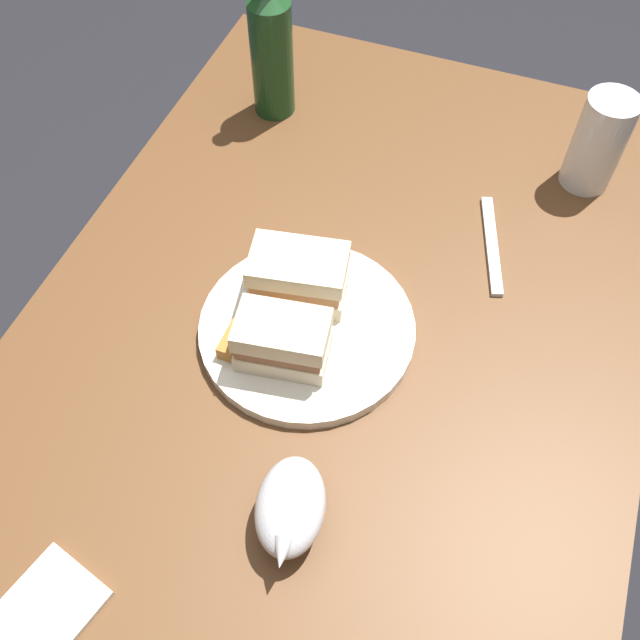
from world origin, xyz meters
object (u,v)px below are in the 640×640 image
(sandwich_half_right, at_px, (283,340))
(napkin, at_px, (45,612))
(gravy_boat, at_px, (290,508))
(fork, at_px, (492,245))
(sandwich_half_left, at_px, (299,275))
(plate, at_px, (307,329))
(cider_bottle, at_px, (271,47))
(pint_glass, at_px, (596,148))

(sandwich_half_right, height_order, napkin, sandwich_half_right)
(sandwich_half_right, xyz_separation_m, gravy_boat, (-0.19, -0.08, -0.01))
(sandwich_half_right, distance_m, napkin, 0.39)
(fork, bearing_deg, sandwich_half_left, 111.95)
(plate, relative_size, cider_bottle, 0.98)
(pint_glass, bearing_deg, sandwich_half_left, 138.38)
(plate, relative_size, gravy_boat, 2.11)
(plate, xyz_separation_m, sandwich_half_left, (0.05, 0.03, 0.04))
(sandwich_half_left, xyz_separation_m, sandwich_half_right, (-0.10, -0.02, 0.00))
(gravy_boat, bearing_deg, pint_glass, -18.70)
(sandwich_half_right, height_order, fork, sandwich_half_right)
(fork, bearing_deg, gravy_boat, 148.11)
(plate, distance_m, sandwich_half_right, 0.07)
(plate, height_order, pint_glass, pint_glass)
(sandwich_half_right, relative_size, pint_glass, 0.81)
(cider_bottle, xyz_separation_m, napkin, (-0.82, -0.08, -0.11))
(plate, height_order, sandwich_half_right, sandwich_half_right)
(pint_glass, distance_m, gravy_boat, 0.69)
(gravy_boat, relative_size, cider_bottle, 0.46)
(napkin, bearing_deg, plate, -17.00)
(plate, xyz_separation_m, cider_bottle, (0.40, 0.21, 0.11))
(sandwich_half_right, xyz_separation_m, napkin, (-0.37, 0.12, -0.05))
(napkin, bearing_deg, gravy_boat, -48.44)
(napkin, bearing_deg, pint_glass, -26.99)
(napkin, bearing_deg, fork, -26.28)
(plate, distance_m, fork, 0.30)
(cider_bottle, relative_size, fork, 1.60)
(plate, bearing_deg, napkin, 163.00)
(sandwich_half_left, bearing_deg, plate, -147.87)
(sandwich_half_right, distance_m, cider_bottle, 0.50)
(sandwich_half_right, bearing_deg, cider_bottle, 23.96)
(pint_glass, xyz_separation_m, fork, (-0.18, 0.10, -0.06))
(plate, height_order, napkin, plate)
(sandwich_half_right, relative_size, napkin, 1.11)
(pint_glass, height_order, cider_bottle, cider_bottle)
(sandwich_half_left, relative_size, fork, 0.76)
(plate, bearing_deg, pint_glass, -35.67)
(gravy_boat, bearing_deg, fork, -14.13)
(sandwich_half_left, bearing_deg, cider_bottle, 27.34)
(pint_glass, height_order, gravy_boat, pint_glass)
(plate, xyz_separation_m, pint_glass, (0.41, -0.29, 0.06))
(sandwich_half_left, distance_m, fork, 0.29)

